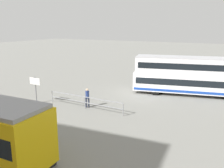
# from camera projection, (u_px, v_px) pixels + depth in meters

# --- Properties ---
(ground_plane) EXTENTS (160.00, 160.00, 0.00)m
(ground_plane) POSITION_uv_depth(u_px,v_px,m) (142.00, 94.00, 25.31)
(ground_plane) COLOR gray
(double_decker_bus) EXTENTS (12.26, 5.16, 3.88)m
(double_decker_bus) POSITION_uv_depth(u_px,v_px,m) (194.00, 76.00, 24.75)
(double_decker_bus) COLOR white
(double_decker_bus) RESTS_ON ground
(pedestrian_near_railing) EXTENTS (0.44, 0.44, 1.70)m
(pedestrian_near_railing) POSITION_uv_depth(u_px,v_px,m) (87.00, 97.00, 21.13)
(pedestrian_near_railing) COLOR #33384C
(pedestrian_near_railing) RESTS_ON ground
(pedestrian_railing) EXTENTS (7.43, 0.23, 1.08)m
(pedestrian_railing) POSITION_uv_depth(u_px,v_px,m) (85.00, 100.00, 20.87)
(pedestrian_railing) COLOR gray
(pedestrian_railing) RESTS_ON ground
(info_sign) EXTENTS (1.28, 0.15, 2.49)m
(info_sign) POSITION_uv_depth(u_px,v_px,m) (35.00, 85.00, 22.06)
(info_sign) COLOR slate
(info_sign) RESTS_ON ground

